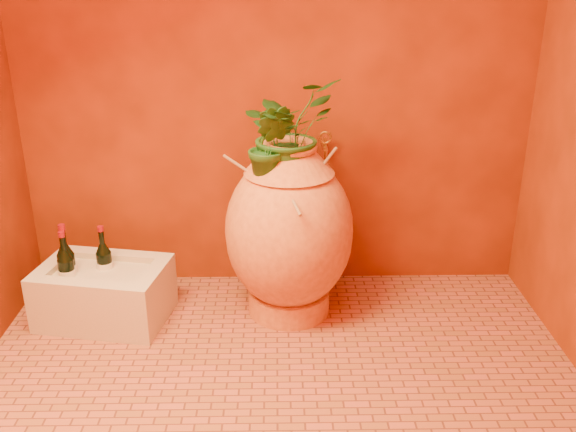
{
  "coord_description": "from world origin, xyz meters",
  "views": [
    {
      "loc": [
        0.01,
        -2.07,
        1.61
      ],
      "look_at": [
        0.05,
        0.35,
        0.62
      ],
      "focal_mm": 40.0,
      "sensor_mm": 36.0,
      "label": 1
    }
  ],
  "objects_px": {
    "stone_basin": "(105,294)",
    "wall_tap": "(325,146)",
    "wine_bottle_a": "(105,265)",
    "amphora": "(289,231)",
    "wine_bottle_b": "(67,268)",
    "wine_bottle_c": "(67,272)"
  },
  "relations": [
    {
      "from": "stone_basin",
      "to": "wall_tap",
      "type": "bearing_deg",
      "value": 17.46
    },
    {
      "from": "wine_bottle_a",
      "to": "wall_tap",
      "type": "relative_size",
      "value": 2.03
    },
    {
      "from": "amphora",
      "to": "wine_bottle_b",
      "type": "bearing_deg",
      "value": -176.67
    },
    {
      "from": "stone_basin",
      "to": "wine_bottle_c",
      "type": "relative_size",
      "value": 2.04
    },
    {
      "from": "stone_basin",
      "to": "wine_bottle_b",
      "type": "relative_size",
      "value": 1.9
    },
    {
      "from": "stone_basin",
      "to": "wine_bottle_a",
      "type": "height_order",
      "value": "wine_bottle_a"
    },
    {
      "from": "amphora",
      "to": "wine_bottle_c",
      "type": "distance_m",
      "value": 1.04
    },
    {
      "from": "stone_basin",
      "to": "wall_tap",
      "type": "height_order",
      "value": "wall_tap"
    },
    {
      "from": "amphora",
      "to": "stone_basin",
      "type": "height_order",
      "value": "amphora"
    },
    {
      "from": "wine_bottle_b",
      "to": "wine_bottle_a",
      "type": "bearing_deg",
      "value": 19.01
    },
    {
      "from": "wall_tap",
      "to": "wine_bottle_c",
      "type": "bearing_deg",
      "value": -163.29
    },
    {
      "from": "amphora",
      "to": "wine_bottle_a",
      "type": "xyz_separation_m",
      "value": [
        -0.87,
        -0.01,
        -0.17
      ]
    },
    {
      "from": "amphora",
      "to": "stone_basin",
      "type": "relative_size",
      "value": 1.33
    },
    {
      "from": "amphora",
      "to": "wine_bottle_c",
      "type": "relative_size",
      "value": 2.71
    },
    {
      "from": "wine_bottle_c",
      "to": "wine_bottle_b",
      "type": "bearing_deg",
      "value": 100.4
    },
    {
      "from": "amphora",
      "to": "stone_basin",
      "type": "distance_m",
      "value": 0.92
    },
    {
      "from": "stone_basin",
      "to": "wall_tap",
      "type": "xyz_separation_m",
      "value": [
        1.05,
        0.33,
        0.62
      ]
    },
    {
      "from": "amphora",
      "to": "wine_bottle_b",
      "type": "distance_m",
      "value": 1.04
    },
    {
      "from": "stone_basin",
      "to": "wine_bottle_c",
      "type": "distance_m",
      "value": 0.2
    },
    {
      "from": "amphora",
      "to": "wine_bottle_b",
      "type": "xyz_separation_m",
      "value": [
        -1.02,
        -0.06,
        -0.15
      ]
    },
    {
      "from": "wall_tap",
      "to": "amphora",
      "type": "bearing_deg",
      "value": -123.18
    },
    {
      "from": "stone_basin",
      "to": "wine_bottle_b",
      "type": "xyz_separation_m",
      "value": [
        -0.15,
        -0.0,
        0.14
      ]
    }
  ]
}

